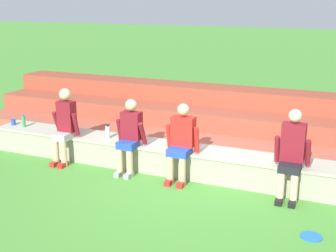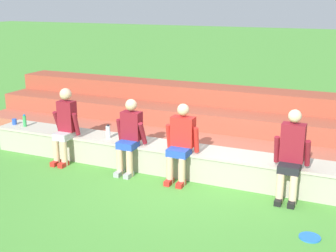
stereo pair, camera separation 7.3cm
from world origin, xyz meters
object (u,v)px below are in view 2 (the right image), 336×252
Objects in this scene: water_bottle_near_left at (25,121)px; plastic_cup_middle at (14,122)px; person_left_of_center at (129,135)px; person_center at (181,141)px; frisbee at (310,237)px; person_right_of_center at (291,154)px; water_bottle_mid_left at (108,132)px; person_far_left at (65,124)px.

plastic_cup_middle is at bearing 173.85° from water_bottle_near_left.
person_center reaches higher than person_left_of_center.
water_bottle_near_left is (-3.40, 0.24, -0.09)m from person_center.
plastic_cup_middle is (-2.76, 0.29, -0.14)m from person_left_of_center.
frisbee is (3.13, -1.07, -0.66)m from person_left_of_center.
person_center is 1.74m from person_right_of_center.
water_bottle_mid_left is at bearing -0.20° from water_bottle_near_left.
plastic_cup_middle is at bearing 167.02° from frisbee.
person_center reaches higher than water_bottle_near_left.
person_right_of_center reaches higher than plastic_cup_middle.
plastic_cup_middle is at bearing 179.01° from water_bottle_mid_left.
person_left_of_center is at bearing -179.98° from person_right_of_center.
person_right_of_center is 5.16m from water_bottle_near_left.
person_left_of_center reaches higher than frisbee.
water_bottle_mid_left is at bearing -0.99° from plastic_cup_middle.
person_far_left is 5.03× the size of frisbee.
person_left_of_center reaches higher than water_bottle_mid_left.
person_left_of_center is at bearing -23.42° from water_bottle_mid_left.
water_bottle_near_left is at bearing 177.19° from person_right_of_center.
water_bottle_near_left is at bearing 174.13° from person_left_of_center.
person_right_of_center reaches higher than person_center.
person_far_left is at bearing 166.70° from frisbee.
person_far_left is at bearing -179.63° from person_right_of_center.
water_bottle_mid_left is at bearing 20.49° from person_far_left.
water_bottle_mid_left is (1.90, -0.01, 0.00)m from water_bottle_near_left.
frisbee is (2.19, -1.08, -0.67)m from person_center.
person_left_of_center is 0.63m from water_bottle_mid_left.
plastic_cup_middle is (-3.69, 0.27, -0.15)m from person_center.
frisbee is (0.45, -1.07, -0.70)m from person_right_of_center.
water_bottle_near_left is 2.10× the size of plastic_cup_middle.
person_left_of_center reaches higher than water_bottle_near_left.
person_center is 4.72× the size of frisbee.
water_bottle_near_left is at bearing 166.68° from frisbee.
frisbee is (4.42, -1.05, -0.70)m from person_far_left.
person_right_of_center is at bearing -4.33° from water_bottle_mid_left.
person_right_of_center reaches higher than frisbee.
person_center is at bearing 0.99° from person_far_left.
person_center is 5.28× the size of water_bottle_near_left.
person_center is at bearing -4.03° from water_bottle_near_left.
person_center is 1.53m from water_bottle_mid_left.
person_right_of_center reaches higher than water_bottle_near_left.
water_bottle_near_left is at bearing -6.15° from plastic_cup_middle.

